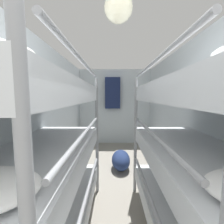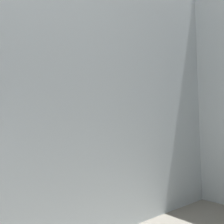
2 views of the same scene
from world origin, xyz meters
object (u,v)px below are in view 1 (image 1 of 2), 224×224
object	(u,v)px
bunk_stack_left_near	(40,159)
bunk_stack_right_near	(198,160)
hanging_coat	(113,93)
duffel_bag	(121,160)

from	to	relation	value
bunk_stack_left_near	bunk_stack_right_near	distance (m)	1.33
bunk_stack_left_near	bunk_stack_right_near	world-z (taller)	same
hanging_coat	bunk_stack_right_near	bearing A→B (deg)	-77.07
bunk_stack_left_near	duffel_bag	distance (m)	1.94
bunk_stack_left_near	duffel_bag	world-z (taller)	bunk_stack_left_near
bunk_stack_right_near	hanging_coat	world-z (taller)	hanging_coat
duffel_bag	hanging_coat	world-z (taller)	hanging_coat
duffel_bag	bunk_stack_left_near	bearing A→B (deg)	-115.23
bunk_stack_left_near	hanging_coat	world-z (taller)	hanging_coat
duffel_bag	bunk_stack_right_near	bearing A→B (deg)	-71.12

